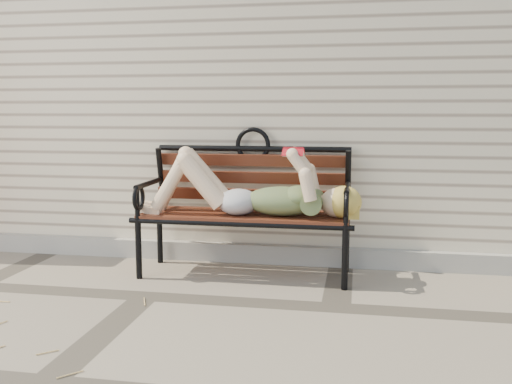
# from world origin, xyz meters

# --- Properties ---
(ground) EXTENTS (80.00, 80.00, 0.00)m
(ground) POSITION_xyz_m (0.00, 0.00, 0.00)
(ground) COLOR gray
(ground) RESTS_ON ground
(house_wall) EXTENTS (8.00, 4.00, 3.00)m
(house_wall) POSITION_xyz_m (0.00, 3.00, 1.50)
(house_wall) COLOR beige
(house_wall) RESTS_ON ground
(foundation_strip) EXTENTS (8.00, 0.10, 0.15)m
(foundation_strip) POSITION_xyz_m (0.00, 0.97, 0.07)
(foundation_strip) COLOR #A39F94
(foundation_strip) RESTS_ON ground
(garden_bench) EXTENTS (1.69, 0.67, 1.09)m
(garden_bench) POSITION_xyz_m (0.55, 0.71, 0.61)
(garden_bench) COLOR black
(garden_bench) RESTS_ON ground
(reading_woman) EXTENTS (1.59, 0.36, 0.50)m
(reading_woman) POSITION_xyz_m (0.56, 0.58, 0.65)
(reading_woman) COLOR #0B3A4D
(reading_woman) RESTS_ON ground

